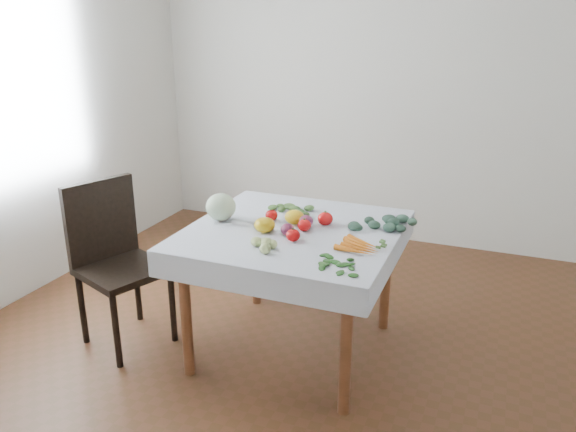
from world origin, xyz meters
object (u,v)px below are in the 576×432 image
at_px(cabbage, 221,207).
at_px(heirloom_back, 295,217).
at_px(carrot_bunch, 359,246).
at_px(chair, 114,252).
at_px(table, 293,246).

height_order(cabbage, heirloom_back, cabbage).
xyz_separation_m(heirloom_back, carrot_bunch, (0.43, -0.23, -0.02)).
bearing_deg(cabbage, chair, -157.57).
height_order(table, heirloom_back, heirloom_back).
bearing_deg(cabbage, carrot_bunch, -9.13).
xyz_separation_m(table, chair, (-1.03, -0.26, -0.10)).
bearing_deg(chair, cabbage, 22.43).
xyz_separation_m(chair, carrot_bunch, (1.43, 0.11, 0.22)).
bearing_deg(carrot_bunch, heirloom_back, 151.91).
relative_size(table, heirloom_back, 8.99).
height_order(cabbage, carrot_bunch, cabbage).
xyz_separation_m(table, cabbage, (-0.44, -0.02, 0.18)).
xyz_separation_m(chair, cabbage, (0.59, 0.24, 0.28)).
bearing_deg(chair, carrot_bunch, 4.25).
distance_m(table, carrot_bunch, 0.45).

